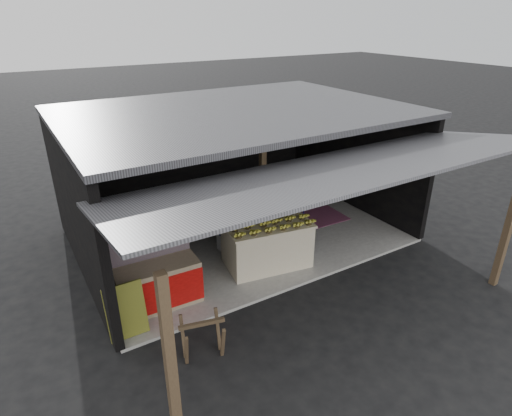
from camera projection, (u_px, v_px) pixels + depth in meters
ground at (301, 286)px, 8.36m from camera, size 80.00×80.00×0.00m
concrete_slab at (238, 234)px, 10.29m from camera, size 7.00×5.00×0.06m
shophouse at (230, 147)px, 9.67m from camera, size 7.40×7.29×3.02m
banana_table at (267, 243)px, 8.82m from camera, size 1.88×1.33×0.96m
banana_pile at (267, 218)px, 8.58m from camera, size 1.74×1.21×0.19m
white_crate at (241, 228)px, 9.37m from camera, size 0.95×0.68×1.02m
neighbor_stall at (157, 282)px, 7.58m from camera, size 1.48×0.71×1.51m
green_signboard at (126, 311)px, 6.83m from camera, size 0.63×0.21×0.93m
sawhorse at (202, 335)px, 6.48m from camera, size 0.72×0.71×0.67m
water_barrel at (294, 240)px, 9.43m from camera, size 0.35×0.35×0.51m
plastic_chair at (293, 193)px, 11.06m from camera, size 0.47×0.47×0.94m
magenta_rug at (316, 218)px, 10.99m from camera, size 1.54×1.06×0.01m
picture_frames at (188, 135)px, 11.28m from camera, size 1.62×0.04×0.46m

